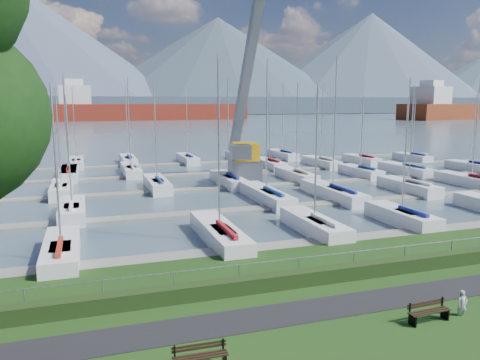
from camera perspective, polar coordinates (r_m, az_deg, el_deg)
name	(u,v)px	position (r m, az deg, el deg)	size (l,w,h in m)	color
path	(350,304)	(21.13, 13.30, -14.53)	(160.00, 2.00, 0.04)	black
water	(104,118)	(279.67, -16.28, 7.30)	(800.00, 540.00, 0.20)	#4A5E6C
hedge	(321,275)	(23.07, 9.90, -11.39)	(80.00, 0.70, 0.70)	#1F3312
fence	(318,256)	(23.12, 9.49, -9.10)	(0.04, 0.04, 80.00)	gray
foothill	(99,105)	(349.49, -16.78, 8.69)	(900.00, 80.00, 12.00)	#435262
mountains	(103,56)	(426.04, -16.34, 14.27)	(1190.00, 360.00, 115.00)	#424C61
docks	(196,190)	(47.31, -5.33, -1.19)	(90.00, 41.60, 0.25)	slate
bench_left	(200,356)	(16.17, -4.89, -20.63)	(1.81, 0.47, 0.85)	black
bench_right	(428,312)	(20.38, 21.98, -14.66)	(1.82, 0.50, 0.85)	black
person	(462,301)	(21.37, 25.49, -13.21)	(0.44, 0.29, 1.22)	#ABA9B0
crane	(245,132)	(51.12, 0.66, 5.92)	(4.70, 13.36, 22.35)	slate
cargo_ship_mid	(140,112)	(236.75, -12.13, 8.10)	(98.34, 21.72, 21.50)	maroon
cargo_ship_east	(465,111)	(278.07, 25.75, 7.56)	(96.78, 38.77, 21.50)	maroon
sailboat_fleet	(143,133)	(49.13, -11.72, 5.62)	(76.30, 49.65, 13.08)	#1F399B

